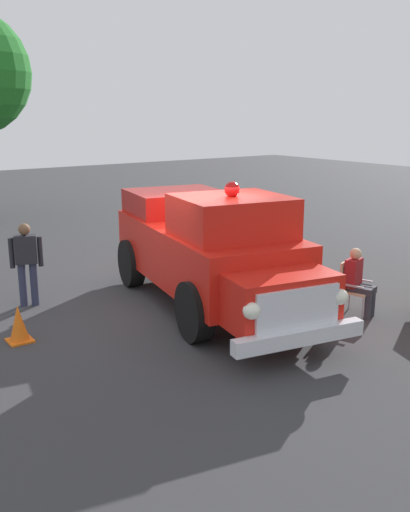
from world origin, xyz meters
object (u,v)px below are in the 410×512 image
at_px(lawn_chair_near_truck, 351,283).
at_px(spectator_seated, 358,279).
at_px(vintage_fire_truck, 210,248).
at_px(traffic_cone, 19,324).
at_px(spectator_standing, 26,259).

height_order(lawn_chair_near_truck, spectator_seated, spectator_seated).
height_order(vintage_fire_truck, traffic_cone, vintage_fire_truck).
xyz_separation_m(spectator_seated, traffic_cone, (-5.70, 2.44, -0.39)).
relative_size(lawn_chair_near_truck, traffic_cone, 1.61).
bearing_deg(spectator_standing, lawn_chair_near_truck, -39.70).
height_order(vintage_fire_truck, spectator_seated, vintage_fire_truck).
xyz_separation_m(vintage_fire_truck, spectator_seated, (1.99, -2.04, -0.50)).
relative_size(spectator_standing, traffic_cone, 2.64).
bearing_deg(traffic_cone, vintage_fire_truck, -6.12).
height_order(spectator_seated, spectator_standing, spectator_standing).
height_order(spectator_standing, traffic_cone, spectator_standing).
height_order(vintage_fire_truck, spectator_standing, vintage_fire_truck).
distance_m(vintage_fire_truck, traffic_cone, 3.83).
xyz_separation_m(vintage_fire_truck, lawn_chair_near_truck, (1.95, -1.91, -0.61)).
xyz_separation_m(lawn_chair_near_truck, spectator_seated, (0.04, -0.12, 0.11)).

